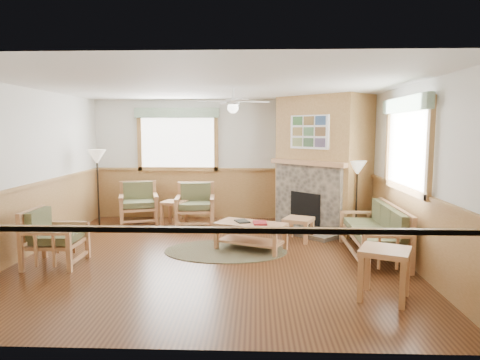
{
  "coord_description": "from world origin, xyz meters",
  "views": [
    {
      "loc": [
        0.68,
        -6.72,
        2.03
      ],
      "look_at": [
        0.4,
        0.7,
        1.15
      ],
      "focal_mm": 32.0,
      "sensor_mm": 36.0,
      "label": 1
    }
  ],
  "objects_px": {
    "end_table_chairs": "(174,213)",
    "end_table_sofa": "(384,274)",
    "floor_lamp_right": "(356,200)",
    "armchair_back_left": "(139,203)",
    "armchair_left": "(55,237)",
    "sofa": "(373,231)",
    "footstool": "(298,229)",
    "armchair_back_right": "(195,205)",
    "coffee_table": "(251,236)",
    "floor_lamp_left": "(98,189)"
  },
  "relations": [
    {
      "from": "armchair_back_right",
      "to": "coffee_table",
      "type": "xyz_separation_m",
      "value": [
        1.2,
        -1.79,
        -0.21
      ]
    },
    {
      "from": "armchair_back_right",
      "to": "end_table_chairs",
      "type": "bearing_deg",
      "value": 175.67
    },
    {
      "from": "armchair_back_right",
      "to": "coffee_table",
      "type": "distance_m",
      "value": 2.17
    },
    {
      "from": "armchair_left",
      "to": "footstool",
      "type": "xyz_separation_m",
      "value": [
        3.79,
        1.56,
        -0.21
      ]
    },
    {
      "from": "armchair_back_left",
      "to": "armchair_left",
      "type": "distance_m",
      "value": 2.93
    },
    {
      "from": "armchair_back_left",
      "to": "end_table_chairs",
      "type": "bearing_deg",
      "value": -29.14
    },
    {
      "from": "armchair_back_right",
      "to": "floor_lamp_left",
      "type": "relative_size",
      "value": 0.54
    },
    {
      "from": "sofa",
      "to": "end_table_sofa",
      "type": "distance_m",
      "value": 1.78
    },
    {
      "from": "sofa",
      "to": "armchair_back_left",
      "type": "xyz_separation_m",
      "value": [
        -4.41,
        2.3,
        0.03
      ]
    },
    {
      "from": "armchair_back_left",
      "to": "floor_lamp_right",
      "type": "xyz_separation_m",
      "value": [
        4.41,
        -1.13,
        0.29
      ]
    },
    {
      "from": "armchair_back_left",
      "to": "footstool",
      "type": "height_order",
      "value": "armchair_back_left"
    },
    {
      "from": "coffee_table",
      "to": "end_table_chairs",
      "type": "distance_m",
      "value": 2.44
    },
    {
      "from": "armchair_back_right",
      "to": "end_table_sofa",
      "type": "bearing_deg",
      "value": -58.46
    },
    {
      "from": "armchair_left",
      "to": "armchair_back_right",
      "type": "bearing_deg",
      "value": -33.09
    },
    {
      "from": "floor_lamp_left",
      "to": "armchair_back_right",
      "type": "bearing_deg",
      "value": 9.57
    },
    {
      "from": "armchair_back_left",
      "to": "end_table_sofa",
      "type": "relative_size",
      "value": 1.43
    },
    {
      "from": "armchair_back_right",
      "to": "end_table_chairs",
      "type": "height_order",
      "value": "armchair_back_right"
    },
    {
      "from": "end_table_sofa",
      "to": "coffee_table",
      "type": "bearing_deg",
      "value": 128.16
    },
    {
      "from": "floor_lamp_right",
      "to": "armchair_left",
      "type": "bearing_deg",
      "value": -160.04
    },
    {
      "from": "armchair_left",
      "to": "end_table_sofa",
      "type": "bearing_deg",
      "value": -104.84
    },
    {
      "from": "armchair_left",
      "to": "coffee_table",
      "type": "xyz_separation_m",
      "value": [
        2.92,
        0.92,
        -0.19
      ]
    },
    {
      "from": "end_table_chairs",
      "to": "end_table_sofa",
      "type": "bearing_deg",
      "value": -49.68
    },
    {
      "from": "sofa",
      "to": "floor_lamp_right",
      "type": "bearing_deg",
      "value": -178.89
    },
    {
      "from": "armchair_back_right",
      "to": "footstool",
      "type": "distance_m",
      "value": 2.38
    },
    {
      "from": "end_table_chairs",
      "to": "floor_lamp_right",
      "type": "relative_size",
      "value": 0.36
    },
    {
      "from": "sofa",
      "to": "footstool",
      "type": "distance_m",
      "value": 1.46
    },
    {
      "from": "end_table_sofa",
      "to": "footstool",
      "type": "relative_size",
      "value": 1.28
    },
    {
      "from": "coffee_table",
      "to": "floor_lamp_right",
      "type": "bearing_deg",
      "value": 47.39
    },
    {
      "from": "sofa",
      "to": "end_table_chairs",
      "type": "distance_m",
      "value": 4.18
    },
    {
      "from": "armchair_back_right",
      "to": "footstool",
      "type": "relative_size",
      "value": 1.83
    },
    {
      "from": "coffee_table",
      "to": "footstool",
      "type": "bearing_deg",
      "value": 60.08
    },
    {
      "from": "end_table_chairs",
      "to": "footstool",
      "type": "relative_size",
      "value": 1.08
    },
    {
      "from": "coffee_table",
      "to": "end_table_chairs",
      "type": "xyz_separation_m",
      "value": [
        -1.65,
        1.79,
        0.03
      ]
    },
    {
      "from": "armchair_back_right",
      "to": "end_table_sofa",
      "type": "distance_m",
      "value": 4.78
    },
    {
      "from": "coffee_table",
      "to": "end_table_chairs",
      "type": "bearing_deg",
      "value": 156.61
    },
    {
      "from": "end_table_chairs",
      "to": "floor_lamp_right",
      "type": "height_order",
      "value": "floor_lamp_right"
    },
    {
      "from": "end_table_sofa",
      "to": "floor_lamp_left",
      "type": "distance_m",
      "value": 5.96
    },
    {
      "from": "sofa",
      "to": "floor_lamp_right",
      "type": "height_order",
      "value": "floor_lamp_right"
    },
    {
      "from": "armchair_back_left",
      "to": "end_table_chairs",
      "type": "height_order",
      "value": "armchair_back_left"
    },
    {
      "from": "sofa",
      "to": "footstool",
      "type": "xyz_separation_m",
      "value": [
        -1.09,
        0.96,
        -0.2
      ]
    },
    {
      "from": "sofa",
      "to": "end_table_chairs",
      "type": "xyz_separation_m",
      "value": [
        -3.6,
        2.12,
        -0.15
      ]
    },
    {
      "from": "armchair_back_right",
      "to": "end_table_chairs",
      "type": "relative_size",
      "value": 1.7
    },
    {
      "from": "armchair_back_left",
      "to": "armchair_back_right",
      "type": "height_order",
      "value": "armchair_back_right"
    },
    {
      "from": "footstool",
      "to": "floor_lamp_left",
      "type": "bearing_deg",
      "value": 168.26
    },
    {
      "from": "end_table_sofa",
      "to": "footstool",
      "type": "bearing_deg",
      "value": 105.7
    },
    {
      "from": "end_table_chairs",
      "to": "end_table_sofa",
      "type": "height_order",
      "value": "end_table_sofa"
    },
    {
      "from": "armchair_left",
      "to": "end_table_chairs",
      "type": "xyz_separation_m",
      "value": [
        1.27,
        2.72,
        -0.16
      ]
    },
    {
      "from": "armchair_back_left",
      "to": "armchair_left",
      "type": "height_order",
      "value": "armchair_back_left"
    },
    {
      "from": "footstool",
      "to": "armchair_left",
      "type": "bearing_deg",
      "value": -157.67
    },
    {
      "from": "sofa",
      "to": "armchair_back_right",
      "type": "relative_size",
      "value": 2.01
    }
  ]
}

